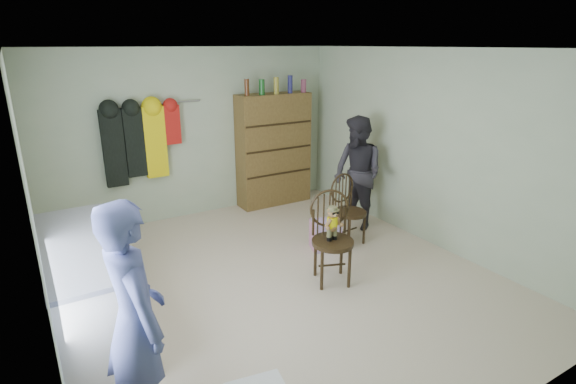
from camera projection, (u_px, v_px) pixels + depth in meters
ground_plane at (278, 280)px, 5.07m from camera, size 5.00×5.00×0.00m
room_walls at (253, 134)px, 5.00m from camera, size 5.00×5.00×5.00m
counter at (87, 290)px, 3.96m from camera, size 0.64×1.86×0.94m
chair_front at (332, 231)px, 4.91m from camera, size 0.59×0.59×1.03m
chair_far at (347, 207)px, 5.91m from camera, size 0.45×0.45×0.93m
striped_bag at (325, 235)px, 5.80m from camera, size 0.43×0.37×0.38m
person_left at (135, 321)px, 2.90m from camera, size 0.47×0.65×1.67m
person_right at (358, 173)px, 6.32m from camera, size 0.63×0.80×1.60m
dresser at (274, 149)px, 7.26m from camera, size 1.20×0.39×2.07m
coat_rack at (140, 142)px, 6.20m from camera, size 1.42×0.12×1.09m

